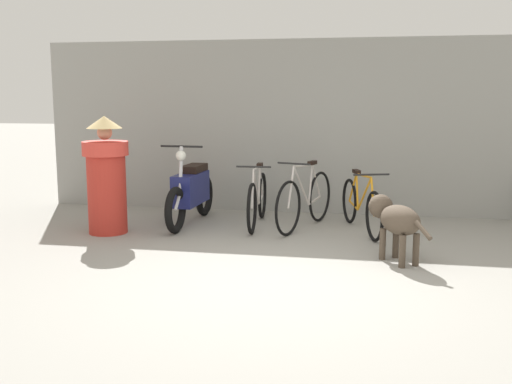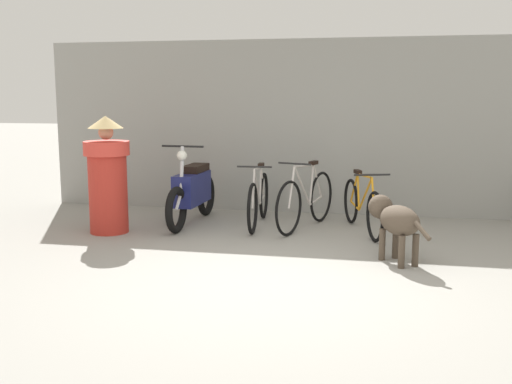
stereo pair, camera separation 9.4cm
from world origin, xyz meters
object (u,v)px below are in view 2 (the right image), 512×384
at_px(bicycle_1, 306,200).
at_px(person_in_robes, 108,175).
at_px(stray_dog, 395,219).
at_px(bicycle_0, 259,200).
at_px(bicycle_2, 362,206).
at_px(motorcycle, 192,192).

xyz_separation_m(bicycle_1, person_in_robes, (-2.51, -0.76, 0.38)).
bearing_deg(bicycle_1, stray_dog, 56.41).
xyz_separation_m(bicycle_0, person_in_robes, (-1.84, -0.80, 0.40)).
relative_size(bicycle_2, motorcycle, 0.91).
bearing_deg(bicycle_2, bicycle_1, -112.60).
xyz_separation_m(bicycle_0, stray_dog, (1.79, -1.49, 0.11)).
distance_m(bicycle_1, motorcycle, 1.60).
relative_size(bicycle_0, bicycle_1, 1.02).
height_order(bicycle_1, stray_dog, bicycle_1).
xyz_separation_m(bicycle_0, bicycle_1, (0.66, -0.05, 0.03)).
distance_m(motorcycle, person_in_robes, 1.21).
height_order(bicycle_2, stray_dog, bicycle_2).
xyz_separation_m(bicycle_2, person_in_robes, (-3.26, -0.70, 0.42)).
height_order(bicycle_0, stray_dog, bicycle_0).
xyz_separation_m(motorcycle, person_in_robes, (-0.91, -0.74, 0.30)).
bearing_deg(bicycle_2, motorcycle, -108.90).
xyz_separation_m(bicycle_0, motorcycle, (-0.94, -0.07, 0.10)).
bearing_deg(bicycle_0, bicycle_1, 83.30).
bearing_deg(bicycle_1, bicycle_2, 103.67).
xyz_separation_m(stray_dog, person_in_robes, (-3.64, 0.68, 0.29)).
bearing_deg(stray_dog, bicycle_0, 16.16).
bearing_deg(person_in_robes, bicycle_1, -137.62).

